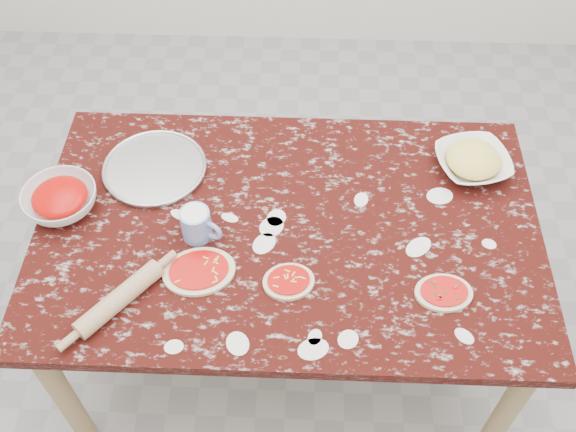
% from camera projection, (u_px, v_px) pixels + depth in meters
% --- Properties ---
extents(ground, '(4.00, 4.00, 0.00)m').
position_uv_depth(ground, '(288.00, 339.00, 2.67)').
color(ground, gray).
extents(worktable, '(1.60, 1.00, 0.75)m').
position_uv_depth(worktable, '(288.00, 241.00, 2.15)').
color(worktable, black).
rests_on(worktable, ground).
extents(pizza_tray, '(0.41, 0.41, 0.01)m').
position_uv_depth(pizza_tray, '(155.00, 169.00, 2.23)').
color(pizza_tray, '#B2B2B7').
rests_on(pizza_tray, worktable).
extents(sauce_bowl, '(0.29, 0.29, 0.07)m').
position_uv_depth(sauce_bowl, '(61.00, 200.00, 2.11)').
color(sauce_bowl, white).
rests_on(sauce_bowl, worktable).
extents(cheese_bowl, '(0.29, 0.29, 0.06)m').
position_uv_depth(cheese_bowl, '(472.00, 163.00, 2.22)').
color(cheese_bowl, white).
rests_on(cheese_bowl, worktable).
extents(flour_mug, '(0.13, 0.09, 0.11)m').
position_uv_depth(flour_mug, '(197.00, 224.00, 2.02)').
color(flour_mug, '#6F8FD5').
rests_on(flour_mug, worktable).
extents(pizza_left, '(0.25, 0.22, 0.02)m').
position_uv_depth(pizza_left, '(199.00, 271.00, 1.97)').
color(pizza_left, beige).
rests_on(pizza_left, worktable).
extents(pizza_mid, '(0.18, 0.16, 0.02)m').
position_uv_depth(pizza_mid, '(289.00, 281.00, 1.95)').
color(pizza_mid, beige).
rests_on(pizza_mid, worktable).
extents(pizza_right, '(0.18, 0.14, 0.02)m').
position_uv_depth(pizza_right, '(444.00, 293.00, 1.92)').
color(pizza_right, beige).
rests_on(pizza_right, worktable).
extents(rolling_pin, '(0.23, 0.26, 0.06)m').
position_uv_depth(rolling_pin, '(119.00, 299.00, 1.89)').
color(rolling_pin, tan).
rests_on(rolling_pin, worktable).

